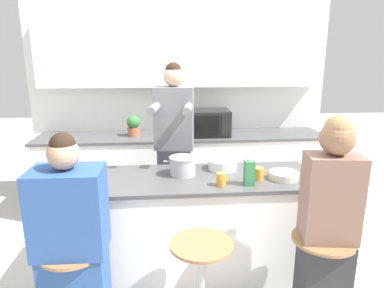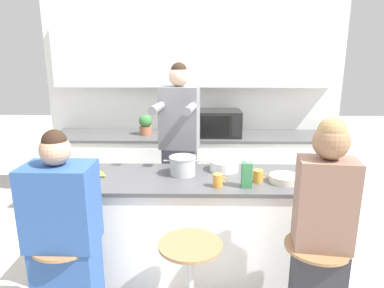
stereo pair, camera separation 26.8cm
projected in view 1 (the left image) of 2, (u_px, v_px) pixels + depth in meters
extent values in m
plane|color=beige|center=(193.00, 276.00, 2.90)|extent=(16.00, 16.00, 0.00)
cube|color=silver|center=(181.00, 94.00, 4.18)|extent=(3.56, 0.06, 2.70)
cube|color=white|center=(181.00, 54.00, 3.96)|extent=(3.28, 0.16, 0.75)
cube|color=white|center=(183.00, 173.00, 4.08)|extent=(3.28, 0.59, 0.89)
cube|color=#4C4C4F|center=(182.00, 136.00, 3.97)|extent=(3.31, 0.62, 0.03)
cube|color=black|center=(193.00, 272.00, 2.89)|extent=(1.84, 0.56, 0.06)
cube|color=white|center=(193.00, 227.00, 2.78)|extent=(1.92, 0.64, 0.80)
cube|color=#4C4C4F|center=(193.00, 179.00, 2.68)|extent=(1.96, 0.68, 0.03)
cylinder|color=#997047|center=(72.00, 251.00, 2.06)|extent=(0.40, 0.40, 0.02)
cylinder|color=#997047|center=(202.00, 245.00, 2.13)|extent=(0.40, 0.40, 0.02)
cylinder|color=#B7BABC|center=(319.00, 284.00, 2.27)|extent=(0.04, 0.04, 0.64)
cylinder|color=#997047|center=(324.00, 240.00, 2.19)|extent=(0.40, 0.40, 0.02)
cube|color=#383842|center=(175.00, 197.00, 3.28)|extent=(0.32, 0.26, 0.98)
cube|color=slate|center=(174.00, 118.00, 3.09)|extent=(0.37, 0.26, 0.56)
cylinder|color=slate|center=(154.00, 109.00, 2.81)|extent=(0.11, 0.32, 0.07)
cylinder|color=slate|center=(188.00, 109.00, 2.80)|extent=(0.11, 0.32, 0.07)
sphere|color=#DBB293|center=(173.00, 76.00, 3.00)|extent=(0.20, 0.20, 0.18)
sphere|color=black|center=(173.00, 70.00, 2.98)|extent=(0.16, 0.16, 0.14)
cube|color=#2D5193|center=(69.00, 211.00, 1.98)|extent=(0.42, 0.29, 0.51)
sphere|color=tan|center=(63.00, 154.00, 1.90)|extent=(0.18, 0.18, 0.18)
sphere|color=black|center=(62.00, 145.00, 1.89)|extent=(0.15, 0.15, 0.14)
cube|color=#333338|center=(321.00, 284.00, 2.27)|extent=(0.33, 0.30, 0.68)
cube|color=#896656|center=(331.00, 198.00, 2.11)|extent=(0.36, 0.26, 0.55)
sphere|color=#936B4C|center=(337.00, 138.00, 2.02)|extent=(0.23, 0.23, 0.21)
sphere|color=#A37F51|center=(338.00, 129.00, 2.00)|extent=(0.19, 0.19, 0.17)
cylinder|color=#B7BABC|center=(183.00, 166.00, 2.71)|extent=(0.20, 0.20, 0.14)
cylinder|color=#B7BABC|center=(183.00, 157.00, 2.69)|extent=(0.22, 0.22, 0.01)
cylinder|color=#B7BABC|center=(167.00, 161.00, 2.69)|extent=(0.05, 0.01, 0.01)
cylinder|color=#B7BABC|center=(199.00, 161.00, 2.71)|extent=(0.05, 0.01, 0.01)
cylinder|color=silver|center=(284.00, 175.00, 2.63)|extent=(0.22, 0.22, 0.06)
cylinder|color=white|center=(223.00, 164.00, 2.85)|extent=(0.24, 0.24, 0.08)
cylinder|color=orange|center=(259.00, 174.00, 2.61)|extent=(0.07, 0.07, 0.09)
torus|color=orange|center=(265.00, 173.00, 2.61)|extent=(0.04, 0.01, 0.04)
cylinder|color=orange|center=(221.00, 179.00, 2.49)|extent=(0.07, 0.07, 0.10)
torus|color=orange|center=(228.00, 179.00, 2.49)|extent=(0.04, 0.01, 0.04)
ellipsoid|color=yellow|center=(97.00, 178.00, 2.59)|extent=(0.10, 0.04, 0.04)
ellipsoid|color=yellow|center=(94.00, 177.00, 2.62)|extent=(0.08, 0.09, 0.04)
ellipsoid|color=yellow|center=(101.00, 177.00, 2.62)|extent=(0.08, 0.09, 0.04)
cube|color=#38844C|center=(249.00, 173.00, 2.50)|extent=(0.07, 0.07, 0.18)
cylinder|color=white|center=(250.00, 160.00, 2.47)|extent=(0.03, 0.03, 0.02)
cube|color=black|center=(207.00, 123.00, 3.92)|extent=(0.49, 0.38, 0.29)
cube|color=black|center=(205.00, 126.00, 3.73)|extent=(0.31, 0.01, 0.22)
cube|color=black|center=(226.00, 126.00, 3.75)|extent=(0.09, 0.01, 0.23)
cylinder|color=#A86042|center=(134.00, 132.00, 3.91)|extent=(0.14, 0.14, 0.10)
sphere|color=#387538|center=(133.00, 122.00, 3.88)|extent=(0.15, 0.15, 0.15)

